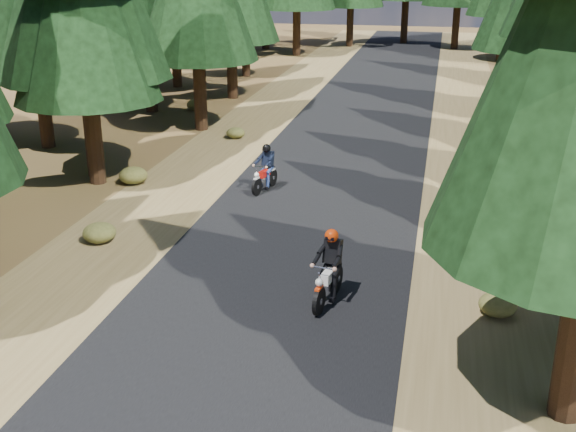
# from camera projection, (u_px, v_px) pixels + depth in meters

# --- Properties ---
(ground) EXTENTS (120.00, 120.00, 0.00)m
(ground) POSITION_uv_depth(u_px,v_px,m) (274.00, 285.00, 16.12)
(ground) COLOR #4C311B
(ground) RESTS_ON ground
(road) EXTENTS (6.00, 100.00, 0.01)m
(road) POSITION_uv_depth(u_px,v_px,m) (314.00, 211.00, 20.71)
(road) COLOR black
(road) RESTS_ON ground
(shoulder_l) EXTENTS (3.20, 100.00, 0.01)m
(shoulder_l) POSITION_uv_depth(u_px,v_px,m) (163.00, 200.00, 21.62)
(shoulder_l) COLOR brown
(shoulder_l) RESTS_ON ground
(shoulder_r) EXTENTS (3.20, 100.00, 0.01)m
(shoulder_r) POSITION_uv_depth(u_px,v_px,m) (478.00, 223.00, 19.80)
(shoulder_r) COLOR brown
(shoulder_r) RESTS_ON ground
(log_near) EXTENTS (5.81, 2.34, 0.32)m
(log_near) POSITION_uv_depth(u_px,v_px,m) (551.00, 180.00, 22.90)
(log_near) COLOR #4C4233
(log_near) RESTS_ON ground
(understory_shrubs) EXTENTS (14.93, 24.30, 0.62)m
(understory_shrubs) POSITION_uv_depth(u_px,v_px,m) (331.00, 165.00, 24.16)
(understory_shrubs) COLOR #474C1E
(understory_shrubs) RESTS_ON ground
(rider_lead) EXTENTS (0.83, 1.87, 1.61)m
(rider_lead) POSITION_uv_depth(u_px,v_px,m) (328.00, 280.00, 15.12)
(rider_lead) COLOR silver
(rider_lead) RESTS_ON road
(rider_follow) EXTENTS (0.85, 1.69, 1.45)m
(rider_follow) POSITION_uv_depth(u_px,v_px,m) (265.00, 176.00, 22.27)
(rider_follow) COLOR #A7120B
(rider_follow) RESTS_ON road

